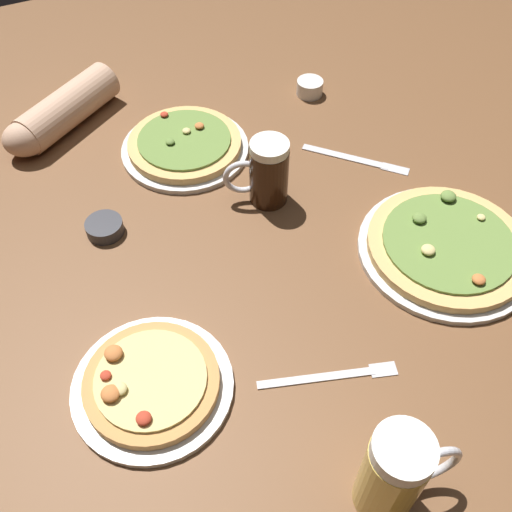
# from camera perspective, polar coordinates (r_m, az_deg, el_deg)

# --- Properties ---
(ground_plane) EXTENTS (2.40, 2.40, 0.03)m
(ground_plane) POSITION_cam_1_polar(r_m,az_deg,el_deg) (1.14, 0.00, -1.12)
(ground_plane) COLOR brown
(pizza_plate_near) EXTENTS (0.26, 0.26, 0.05)m
(pizza_plate_near) POSITION_cam_1_polar(r_m,az_deg,el_deg) (0.98, -10.03, -11.99)
(pizza_plate_near) COLOR silver
(pizza_plate_near) RESTS_ON ground_plane
(pizza_plate_far) EXTENTS (0.28, 0.28, 0.05)m
(pizza_plate_far) POSITION_cam_1_polar(r_m,az_deg,el_deg) (1.35, -6.85, 10.52)
(pizza_plate_far) COLOR silver
(pizza_plate_far) RESTS_ON ground_plane
(pizza_plate_side) EXTENTS (0.34, 0.34, 0.05)m
(pizza_plate_side) POSITION_cam_1_polar(r_m,az_deg,el_deg) (1.19, 17.86, 0.83)
(pizza_plate_side) COLOR silver
(pizza_plate_side) RESTS_ON ground_plane
(beer_mug_dark) EXTENTS (0.15, 0.08, 0.18)m
(beer_mug_dark) POSITION_cam_1_polar(r_m,az_deg,el_deg) (0.85, 13.22, -19.67)
(beer_mug_dark) COLOR gold
(beer_mug_dark) RESTS_ON ground_plane
(beer_mug_amber) EXTENTS (0.13, 0.08, 0.15)m
(beer_mug_amber) POSITION_cam_1_polar(r_m,az_deg,el_deg) (1.20, 1.04, 8.01)
(beer_mug_amber) COLOR black
(beer_mug_amber) RESTS_ON ground_plane
(ramekin_sauce) EXTENTS (0.06, 0.06, 0.04)m
(ramekin_sauce) POSITION_cam_1_polar(r_m,az_deg,el_deg) (1.52, 5.18, 15.82)
(ramekin_sauce) COLOR silver
(ramekin_sauce) RESTS_ON ground_plane
(ramekin_butter) EXTENTS (0.07, 0.07, 0.03)m
(ramekin_butter) POSITION_cam_1_polar(r_m,az_deg,el_deg) (1.21, -14.34, 2.68)
(ramekin_butter) COLOR #333338
(ramekin_butter) RESTS_ON ground_plane
(fork_left) EXTENTS (0.23, 0.09, 0.01)m
(fork_left) POSITION_cam_1_polar(r_m,az_deg,el_deg) (1.00, 7.24, -11.33)
(fork_left) COLOR silver
(fork_left) RESTS_ON ground_plane
(knife_right) EXTENTS (0.18, 0.19, 0.01)m
(knife_right) POSITION_cam_1_polar(r_m,az_deg,el_deg) (1.35, 9.57, 9.19)
(knife_right) COLOR silver
(knife_right) RESTS_ON ground_plane
(diner_arm) EXTENTS (0.29, 0.22, 0.09)m
(diner_arm) POSITION_cam_1_polar(r_m,az_deg,el_deg) (1.46, -18.46, 12.79)
(diner_arm) COLOR tan
(diner_arm) RESTS_ON ground_plane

